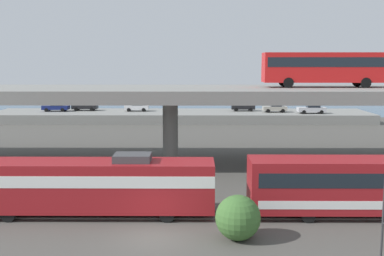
% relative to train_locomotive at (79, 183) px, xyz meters
% --- Properties ---
extents(ground_plane, '(260.00, 260.00, 0.00)m').
position_rel_train_locomotive_xyz_m(ground_plane, '(5.22, -4.00, -2.19)').
color(ground_plane, '#4C4944').
extents(rail_strip_near, '(110.00, 0.12, 0.12)m').
position_rel_train_locomotive_xyz_m(rail_strip_near, '(5.22, -0.76, -2.13)').
color(rail_strip_near, '#59544C').
rests_on(rail_strip_near, ground_plane).
extents(rail_strip_far, '(110.00, 0.12, 0.12)m').
position_rel_train_locomotive_xyz_m(rail_strip_far, '(5.22, 0.76, -2.13)').
color(rail_strip_far, '#59544C').
rests_on(rail_strip_far, ground_plane).
extents(train_locomotive, '(17.34, 3.04, 4.18)m').
position_rel_train_locomotive_xyz_m(train_locomotive, '(0.00, 0.00, 0.00)').
color(train_locomotive, maroon).
rests_on(train_locomotive, ground_plane).
extents(highway_overpass, '(96.00, 12.19, 7.62)m').
position_rel_train_locomotive_xyz_m(highway_overpass, '(5.22, 16.00, 4.72)').
color(highway_overpass, gray).
rests_on(highway_overpass, ground_plane).
extents(transit_bus_on_overpass, '(12.00, 2.68, 3.40)m').
position_rel_train_locomotive_xyz_m(transit_bus_on_overpass, '(20.38, 16.68, 7.49)').
color(transit_bus_on_overpass, red).
rests_on(transit_bus_on_overpass, highway_overpass).
extents(pier_parking_lot, '(64.32, 11.33, 1.55)m').
position_rel_train_locomotive_xyz_m(pier_parking_lot, '(5.22, 51.00, -1.42)').
color(pier_parking_lot, gray).
rests_on(pier_parking_lot, ground_plane).
extents(parked_car_0, '(4.42, 1.89, 1.50)m').
position_rel_train_locomotive_xyz_m(parked_car_0, '(-11.81, 52.66, 0.13)').
color(parked_car_0, black).
rests_on(parked_car_0, pier_parking_lot).
extents(parked_car_1, '(4.02, 1.96, 1.50)m').
position_rel_train_locomotive_xyz_m(parked_car_1, '(21.25, 50.26, 0.13)').
color(parked_car_1, '#9E998C').
rests_on(parked_car_1, pier_parking_lot).
extents(parked_car_2, '(4.14, 1.93, 1.50)m').
position_rel_train_locomotive_xyz_m(parked_car_2, '(-2.48, 51.73, 0.13)').
color(parked_car_2, silver).
rests_on(parked_car_2, pier_parking_lot).
extents(parked_car_3, '(4.65, 1.93, 1.50)m').
position_rel_train_locomotive_xyz_m(parked_car_3, '(27.06, 48.27, 0.13)').
color(parked_car_3, '#B7B7BC').
rests_on(parked_car_3, pier_parking_lot).
extents(parked_car_4, '(4.51, 1.97, 1.50)m').
position_rel_train_locomotive_xyz_m(parked_car_4, '(-16.50, 51.43, 0.13)').
color(parked_car_4, navy).
rests_on(parked_car_4, pier_parking_lot).
extents(parked_car_5, '(4.06, 1.82, 1.50)m').
position_rel_train_locomotive_xyz_m(parked_car_5, '(15.97, 52.22, 0.13)').
color(parked_car_5, black).
rests_on(parked_car_5, pier_parking_lot).
extents(harbor_water, '(140.00, 36.00, 0.01)m').
position_rel_train_locomotive_xyz_m(harbor_water, '(5.22, 74.00, -2.19)').
color(harbor_water, '#385B7A').
rests_on(harbor_water, ground_plane).
extents(shrub_right, '(2.61, 2.61, 2.61)m').
position_rel_train_locomotive_xyz_m(shrub_right, '(10.14, -4.23, -0.88)').
color(shrub_right, '#3D672F').
rests_on(shrub_right, ground_plane).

